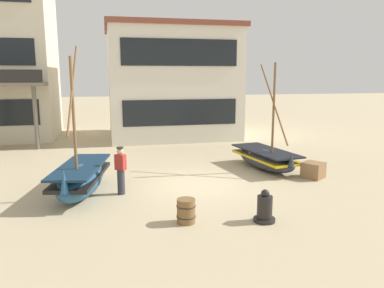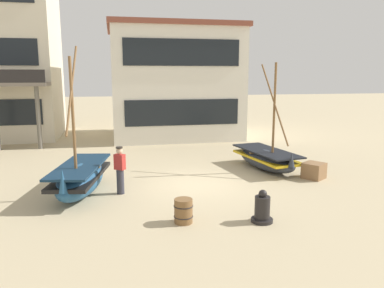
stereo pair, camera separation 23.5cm
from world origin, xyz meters
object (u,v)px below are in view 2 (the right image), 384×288
(capstan_winch, at_px, (262,209))
(harbor_building_main, at_px, (174,82))
(fisherman_by_hull, at_px, (120,171))
(fishing_boat_near_left, at_px, (267,158))
(fishing_boat_centre_large, at_px, (81,178))
(cargo_crate, at_px, (314,171))
(wooden_barrel, at_px, (183,211))

(capstan_winch, height_order, harbor_building_main, harbor_building_main)
(fisherman_by_hull, xyz_separation_m, harbor_building_main, (3.88, 12.32, 2.81))
(harbor_building_main, bearing_deg, fishing_boat_near_left, -75.95)
(fishing_boat_centre_large, xyz_separation_m, cargo_crate, (9.05, 0.20, -0.28))
(fishing_boat_centre_large, bearing_deg, fisherman_by_hull, -9.74)
(cargo_crate, bearing_deg, fishing_boat_near_left, 125.39)
(capstan_winch, bearing_deg, fishing_boat_centre_large, 144.96)
(fishing_boat_near_left, height_order, wooden_barrel, fishing_boat_near_left)
(fisherman_by_hull, distance_m, wooden_barrel, 3.53)
(harbor_building_main, bearing_deg, cargo_crate, -72.25)
(harbor_building_main, bearing_deg, wooden_barrel, -98.14)
(cargo_crate, height_order, harbor_building_main, harbor_building_main)
(fishing_boat_near_left, distance_m, fisherman_by_hull, 6.80)
(fishing_boat_near_left, xyz_separation_m, fisherman_by_hull, (-6.41, -2.24, 0.35))
(fishing_boat_centre_large, distance_m, capstan_winch, 6.42)
(wooden_barrel, xyz_separation_m, cargo_crate, (6.01, 3.49, -0.03))
(capstan_winch, bearing_deg, wooden_barrel, 169.99)
(fisherman_by_hull, bearing_deg, harbor_building_main, 72.50)
(fisherman_by_hull, relative_size, capstan_winch, 1.77)
(fisherman_by_hull, bearing_deg, cargo_crate, 3.22)
(wooden_barrel, bearing_deg, fishing_boat_centre_large, 132.74)
(fishing_boat_centre_large, height_order, wooden_barrel, fishing_boat_centre_large)
(fishing_boat_near_left, bearing_deg, wooden_barrel, -131.71)
(fisherman_by_hull, bearing_deg, wooden_barrel, -61.17)
(fishing_boat_centre_large, distance_m, cargo_crate, 9.06)
(fishing_boat_near_left, bearing_deg, fishing_boat_centre_large, -165.52)
(cargo_crate, bearing_deg, capstan_winch, -134.36)
(fishing_boat_near_left, bearing_deg, cargo_crate, -54.61)
(fishing_boat_centre_large, relative_size, capstan_winch, 5.36)
(fishing_boat_near_left, relative_size, capstan_winch, 4.88)
(fishing_boat_near_left, height_order, fishing_boat_centre_large, fishing_boat_centre_large)
(fishing_boat_near_left, xyz_separation_m, wooden_barrel, (-4.72, -5.30, -0.14))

